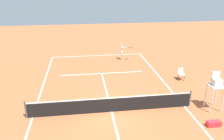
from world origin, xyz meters
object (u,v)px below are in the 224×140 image
object	(u,v)px
tennis_ball	(138,68)
equipment_bag	(214,124)
player_serving	(122,50)
courtside_chair_mid	(181,73)
umpire_chair	(216,85)

from	to	relation	value
tennis_ball	equipment_bag	xyz separation A→B (m)	(-1.96, 9.02, 0.12)
player_serving	courtside_chair_mid	bearing A→B (deg)	47.80
player_serving	umpire_chair	size ratio (longest dim) A/B	0.69
player_serving	courtside_chair_mid	distance (m)	6.64
equipment_bag	tennis_ball	bearing A→B (deg)	-77.72
player_serving	equipment_bag	size ratio (longest dim) A/B	2.18
tennis_ball	equipment_bag	size ratio (longest dim) A/B	0.09
tennis_ball	courtside_chair_mid	bearing A→B (deg)	134.54
tennis_ball	umpire_chair	world-z (taller)	umpire_chair
tennis_ball	courtside_chair_mid	distance (m)	3.98
umpire_chair	courtside_chair_mid	bearing A→B (deg)	-89.15
tennis_ball	umpire_chair	bearing A→B (deg)	111.10
umpire_chair	tennis_ball	bearing A→B (deg)	-68.90
umpire_chair	equipment_bag	size ratio (longest dim) A/B	3.17
umpire_chair	equipment_bag	xyz separation A→B (m)	(0.87, 1.67, -1.46)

